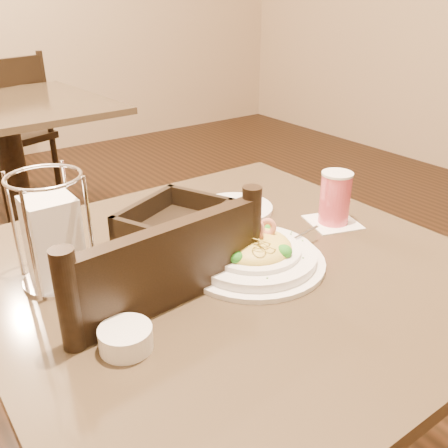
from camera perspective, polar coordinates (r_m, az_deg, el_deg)
main_table at (r=1.11m, az=0.63°, el=-15.58°), size 0.90×0.90×0.77m
background_table at (r=2.62m, az=-23.17°, el=7.23°), size 0.95×0.95×0.77m
dining_chair_near at (r=1.12m, az=-9.16°, el=-17.24°), size 0.45×0.45×0.93m
dining_chair_far at (r=3.22m, az=-23.22°, el=9.86°), size 0.53×0.53×0.93m
pasta_bowl at (r=0.96m, az=3.32°, el=-3.23°), size 0.31×0.28×0.09m
drink_glass at (r=1.14m, az=12.58°, el=2.87°), size 0.13×0.13×0.12m
bread_basket at (r=1.09m, az=-5.62°, el=-0.02°), size 0.27×0.25×0.06m
napkin_caddy at (r=0.93m, az=-18.95°, el=-1.46°), size 0.13×0.13×0.21m
side_plate at (r=1.20m, az=1.26°, el=1.81°), size 0.22×0.22×0.01m
butter_ramekin at (r=0.77m, az=-11.17°, el=-12.68°), size 0.09×0.09×0.04m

